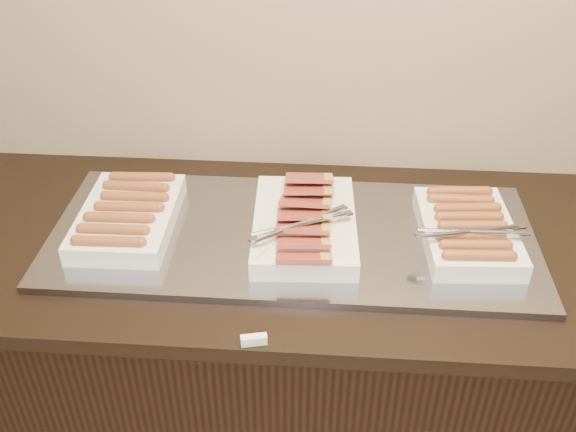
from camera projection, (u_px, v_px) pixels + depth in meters
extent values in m
cube|color=black|center=(294.00, 366.00, 1.88)|extent=(2.00, 0.70, 0.86)
cube|color=black|center=(295.00, 245.00, 1.62)|extent=(2.06, 0.76, 0.04)
cube|color=gray|center=(292.00, 236.00, 1.60)|extent=(1.20, 0.50, 0.02)
cube|color=silver|center=(128.00, 217.00, 1.61)|extent=(0.23, 0.35, 0.05)
cylinder|color=brown|center=(108.00, 241.00, 1.47)|extent=(0.15, 0.03, 0.03)
cylinder|color=brown|center=(113.00, 229.00, 1.51)|extent=(0.15, 0.03, 0.03)
cylinder|color=brown|center=(119.00, 218.00, 1.55)|extent=(0.15, 0.03, 0.03)
cylinder|color=brown|center=(129.00, 207.00, 1.59)|extent=(0.15, 0.03, 0.03)
cylinder|color=brown|center=(135.00, 197.00, 1.63)|extent=(0.15, 0.03, 0.03)
cylinder|color=brown|center=(136.00, 186.00, 1.66)|extent=(0.15, 0.03, 0.03)
cylinder|color=brown|center=(142.00, 177.00, 1.70)|extent=(0.15, 0.03, 0.03)
cube|color=silver|center=(305.00, 225.00, 1.58)|extent=(0.27, 0.38, 0.05)
cube|color=#AD4637|center=(304.00, 255.00, 1.44)|extent=(0.13, 0.10, 0.04)
cube|color=#AD4637|center=(304.00, 241.00, 1.48)|extent=(0.13, 0.10, 0.04)
cube|color=#AD4637|center=(302.00, 227.00, 1.52)|extent=(0.12, 0.09, 0.04)
cube|color=#AD4637|center=(303.00, 214.00, 1.56)|extent=(0.13, 0.10, 0.04)
cube|color=#AD4637|center=(305.00, 201.00, 1.60)|extent=(0.13, 0.09, 0.04)
cube|color=#AD4637|center=(308.00, 189.00, 1.64)|extent=(0.13, 0.10, 0.04)
cube|color=#AD4637|center=(309.00, 178.00, 1.68)|extent=(0.13, 0.09, 0.04)
cube|color=silver|center=(467.00, 232.00, 1.56)|extent=(0.23, 0.34, 0.05)
cylinder|color=brown|center=(479.00, 256.00, 1.43)|extent=(0.14, 0.03, 0.03)
cylinder|color=brown|center=(476.00, 245.00, 1.46)|extent=(0.15, 0.03, 0.03)
cylinder|color=brown|center=(471.00, 235.00, 1.49)|extent=(0.15, 0.04, 0.03)
cylinder|color=brown|center=(473.00, 226.00, 1.52)|extent=(0.15, 0.04, 0.03)
cylinder|color=brown|center=(469.00, 217.00, 1.55)|extent=(0.15, 0.04, 0.03)
cylinder|color=brown|center=(468.00, 208.00, 1.58)|extent=(0.15, 0.04, 0.03)
cylinder|color=brown|center=(461.00, 199.00, 1.61)|extent=(0.14, 0.03, 0.03)
cylinder|color=brown|center=(460.00, 191.00, 1.65)|extent=(0.15, 0.04, 0.03)
cube|color=silver|center=(254.00, 340.00, 1.31)|extent=(0.06, 0.03, 0.02)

